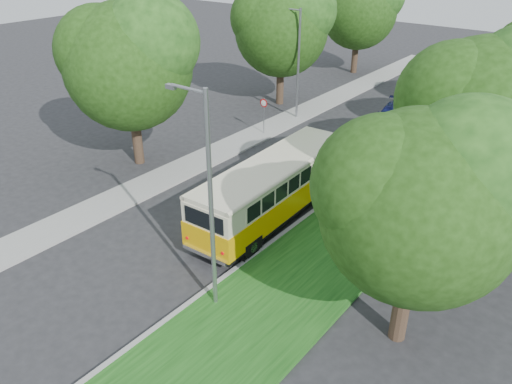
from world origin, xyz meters
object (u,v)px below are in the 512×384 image
Objects in this scene: lamppost_far at (297,60)px; car_white at (416,120)px; car_grey at (446,83)px; car_blue at (394,116)px; vintage_bus at (274,190)px; car_silver at (342,158)px; lamppost_near at (209,198)px.

lamppost_far is 9.01m from car_white.
car_blue is at bearing -109.99° from car_grey.
car_silver is (-0.11, 6.71, -0.82)m from vintage_bus.
lamppost_far reaches higher than car_blue.
car_white is at bearing 21.94° from lamppost_far.
car_blue is at bearing 97.12° from lamppost_near.
car_silver is at bearing -38.72° from lamppost_far.
car_grey is at bearing 79.31° from car_blue.
lamppost_near is 2.17× the size of car_white.
car_white is 0.73× the size of car_blue.
lamppost_far is at bearing 117.71° from vintage_bus.
lamppost_near is at bearing -67.94° from car_silver.
lamppost_near reaches higher than vintage_bus.
car_blue is at bearing -154.21° from car_white.
car_white is (7.70, 3.10, -3.51)m from lamppost_far.
car_blue is at bearing 22.87° from lamppost_far.
lamppost_far is at bearing 154.52° from car_silver.
lamppost_far is at bearing -150.01° from car_white.
lamppost_near is 32.43m from car_grey.
car_blue reaches higher than car_grey.
vintage_bus is 2.64× the size of car_silver.
vintage_bus is at bearing -60.23° from lamppost_far.
lamppost_far is 2.02× the size of car_silver.
car_blue is at bearing 90.77° from vintage_bus.
car_blue is (-0.63, 8.17, 0.10)m from car_silver.
vintage_bus is 1.95× the size of car_blue.
lamppost_far is 2.03× the size of car_white.
lamppost_near reaches higher than car_white.
lamppost_near is 20.53m from lamppost_far.
lamppost_far is 1.68× the size of car_grey.
car_grey is (-2.86, 32.09, -3.75)m from lamppost_near.
car_silver is (-2.01, 12.97, -3.74)m from lamppost_near.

